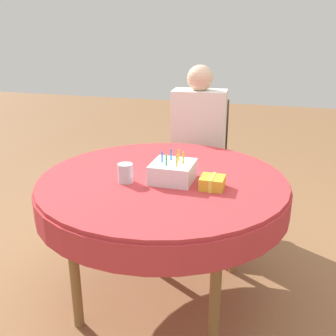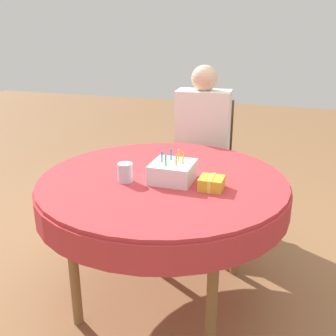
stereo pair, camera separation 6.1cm
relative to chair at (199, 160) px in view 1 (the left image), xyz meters
name	(u,v)px [view 1 (the left image)]	position (x,y,z in m)	size (l,w,h in m)	color
ground_plane	(163,295)	(0.01, -0.94, -0.50)	(12.00, 12.00, 0.00)	#8C603D
dining_table	(163,192)	(0.01, -0.94, 0.13)	(1.26, 1.26, 0.71)	#BC3338
chair	(199,160)	(0.00, 0.00, 0.00)	(0.46, 0.46, 0.93)	#4C331E
person	(198,136)	(0.01, -0.10, 0.21)	(0.38, 0.32, 1.19)	#DBB293
birthday_cake	(173,172)	(0.07, -0.97, 0.26)	(0.20, 0.20, 0.15)	white
drinking_glass	(125,173)	(-0.15, -1.06, 0.26)	(0.07, 0.07, 0.09)	silver
gift_box	(212,183)	(0.27, -1.01, 0.24)	(0.11, 0.12, 0.06)	gold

